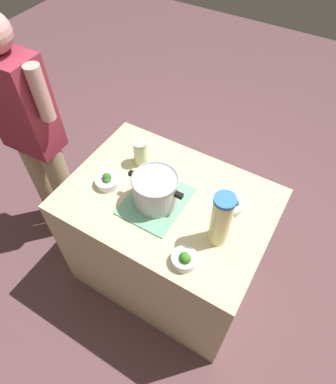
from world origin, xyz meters
TOP-DOWN VIEW (x-y plane):
  - ground_plane at (0.00, 0.00)m, footprint 8.00×8.00m
  - counter_slab at (0.00, 0.00)m, footprint 1.08×0.77m
  - dish_cloth at (0.04, 0.05)m, footprint 0.29×0.35m
  - cooking_pot at (0.04, 0.05)m, footprint 0.30×0.23m
  - lemonade_pitcher at (-0.32, 0.09)m, footprint 0.10×0.10m
  - mason_jar at (0.26, -0.15)m, footprint 0.08×0.08m
  - broccoli_bowl_front at (-0.30, -0.11)m, footprint 0.13×0.13m
  - broccoli_bowl_center at (-0.25, 0.28)m, footprint 0.12×0.12m
  - broccoli_bowl_back at (0.33, 0.08)m, footprint 0.13×0.13m
  - person_cook at (0.93, 0.02)m, footprint 0.50×0.22m

SIDE VIEW (x-z plane):
  - ground_plane at x=0.00m, z-range 0.00..0.00m
  - counter_slab at x=0.00m, z-range 0.00..0.85m
  - dish_cloth at x=0.04m, z-range 0.85..0.86m
  - person_cook at x=0.93m, z-range 0.08..1.68m
  - broccoli_bowl_back at x=0.33m, z-range 0.84..0.92m
  - broccoli_bowl_front at x=-0.30m, z-range 0.84..0.92m
  - broccoli_bowl_center at x=-0.25m, z-range 0.84..0.92m
  - mason_jar at x=0.26m, z-range 0.85..1.00m
  - cooking_pot at x=0.04m, z-range 0.86..1.03m
  - lemonade_pitcher at x=-0.32m, z-range 0.85..1.16m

